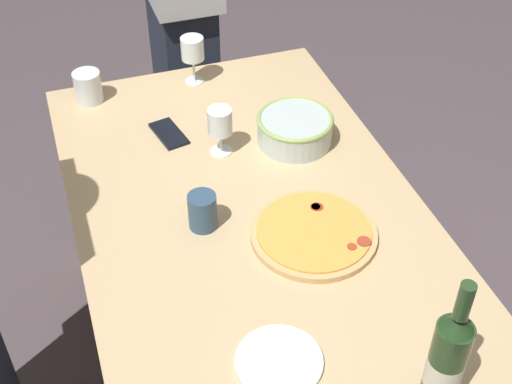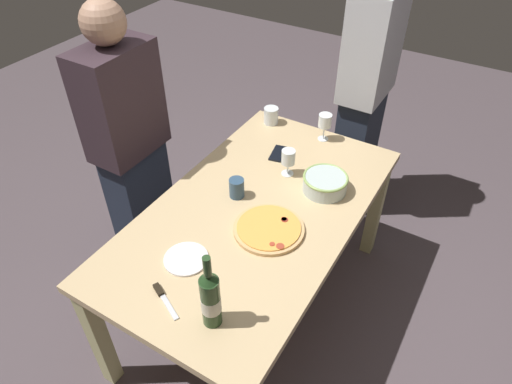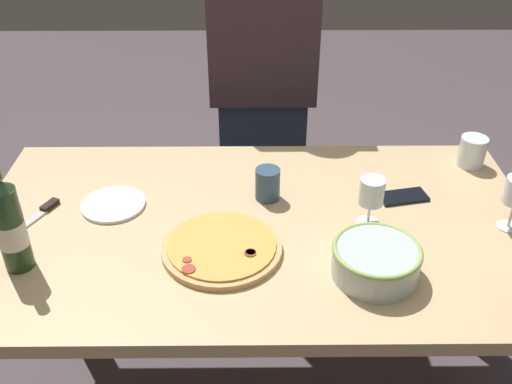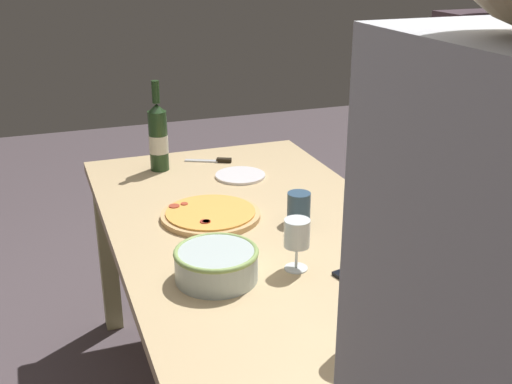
{
  "view_description": "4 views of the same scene",
  "coord_description": "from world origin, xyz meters",
  "views": [
    {
      "loc": [
        -1.25,
        0.42,
        2.0
      ],
      "look_at": [
        0.0,
        0.0,
        0.86
      ],
      "focal_mm": 49.59,
      "sensor_mm": 36.0,
      "label": 1
    },
    {
      "loc": [
        -1.37,
        -0.82,
        2.21
      ],
      "look_at": [
        0.0,
        0.0,
        0.86
      ],
      "focal_mm": 31.97,
      "sensor_mm": 36.0,
      "label": 2
    },
    {
      "loc": [
        -0.01,
        -1.34,
        1.74
      ],
      "look_at": [
        0.0,
        0.0,
        0.86
      ],
      "focal_mm": 41.24,
      "sensor_mm": 36.0,
      "label": 3
    },
    {
      "loc": [
        1.71,
        -0.62,
        1.58
      ],
      "look_at": [
        0.0,
        0.0,
        0.86
      ],
      "focal_mm": 44.43,
      "sensor_mm": 36.0,
      "label": 4
    }
  ],
  "objects": [
    {
      "name": "side_plate",
      "position": [
        -0.42,
        0.09,
        0.76
      ],
      "size": [
        0.19,
        0.19,
        0.01
      ],
      "primitive_type": "cylinder",
      "color": "white",
      "rests_on": "dining_table"
    },
    {
      "name": "cup_ceramic",
      "position": [
        0.04,
        0.13,
        0.8
      ],
      "size": [
        0.07,
        0.07,
        0.1
      ],
      "primitive_type": "cylinder",
      "color": "#304D68",
      "rests_on": "dining_table"
    },
    {
      "name": "serving_bowl",
      "position": [
        0.3,
        -0.22,
        0.8
      ],
      "size": [
        0.22,
        0.22,
        0.09
      ],
      "color": "silver",
      "rests_on": "dining_table"
    },
    {
      "name": "cup_amber",
      "position": [
        0.71,
        0.32,
        0.8
      ],
      "size": [
        0.09,
        0.09,
        0.1
      ],
      "primitive_type": "cylinder",
      "color": "white",
      "rests_on": "dining_table"
    },
    {
      "name": "cell_phone",
      "position": [
        0.45,
        0.12,
        0.76
      ],
      "size": [
        0.16,
        0.1,
        0.01
      ],
      "primitive_type": "cube",
      "rotation": [
        0.0,
        0.0,
        4.92
      ],
      "color": "black",
      "rests_on": "dining_table"
    },
    {
      "name": "dining_table",
      "position": [
        0.0,
        0.0,
        0.66
      ],
      "size": [
        1.6,
        0.9,
        0.75
      ],
      "color": "tan",
      "rests_on": "ground"
    },
    {
      "name": "wine_glass_by_bottle",
      "position": [
        0.71,
        -0.02,
        0.87
      ],
      "size": [
        0.07,
        0.07,
        0.16
      ],
      "color": "white",
      "rests_on": "dining_table"
    },
    {
      "name": "wine_bottle",
      "position": [
        -0.61,
        -0.18,
        0.88
      ],
      "size": [
        0.07,
        0.07,
        0.35
      ],
      "color": "#213D1D",
      "rests_on": "dining_table"
    },
    {
      "name": "wine_glass_near_pizza",
      "position": [
        0.32,
        -0.0,
        0.85
      ],
      "size": [
        0.07,
        0.07,
        0.15
      ],
      "color": "white",
      "rests_on": "dining_table"
    },
    {
      "name": "pizza",
      "position": [
        -0.09,
        -0.12,
        0.76
      ],
      "size": [
        0.32,
        0.32,
        0.03
      ],
      "color": "tan",
      "rests_on": "dining_table"
    }
  ]
}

